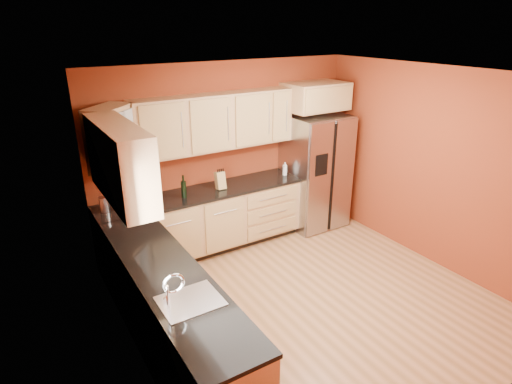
% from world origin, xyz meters
% --- Properties ---
extents(floor, '(4.00, 4.00, 0.00)m').
position_xyz_m(floor, '(0.00, 0.00, 0.00)').
color(floor, olive).
rests_on(floor, ground).
extents(ceiling, '(4.00, 4.00, 0.00)m').
position_xyz_m(ceiling, '(0.00, 0.00, 2.60)').
color(ceiling, silver).
rests_on(ceiling, wall_back).
extents(wall_back, '(4.00, 0.04, 2.60)m').
position_xyz_m(wall_back, '(0.00, 2.00, 1.30)').
color(wall_back, maroon).
rests_on(wall_back, floor).
extents(wall_front, '(4.00, 0.04, 2.60)m').
position_xyz_m(wall_front, '(0.00, -2.00, 1.30)').
color(wall_front, maroon).
rests_on(wall_front, floor).
extents(wall_left, '(0.04, 4.00, 2.60)m').
position_xyz_m(wall_left, '(-2.00, 0.00, 1.30)').
color(wall_left, maroon).
rests_on(wall_left, floor).
extents(wall_right, '(0.04, 4.00, 2.60)m').
position_xyz_m(wall_right, '(2.00, 0.00, 1.30)').
color(wall_right, maroon).
rests_on(wall_right, floor).
extents(base_cabinets_back, '(2.90, 0.60, 0.88)m').
position_xyz_m(base_cabinets_back, '(-0.55, 1.70, 0.44)').
color(base_cabinets_back, '#AC8253').
rests_on(base_cabinets_back, floor).
extents(base_cabinets_left, '(0.60, 2.80, 0.88)m').
position_xyz_m(base_cabinets_left, '(-1.70, 0.00, 0.44)').
color(base_cabinets_left, '#AC8253').
rests_on(base_cabinets_left, floor).
extents(countertop_back, '(2.90, 0.62, 0.04)m').
position_xyz_m(countertop_back, '(-0.55, 1.69, 0.90)').
color(countertop_back, black).
rests_on(countertop_back, base_cabinets_back).
extents(countertop_left, '(0.62, 2.80, 0.04)m').
position_xyz_m(countertop_left, '(-1.69, 0.00, 0.90)').
color(countertop_left, black).
rests_on(countertop_left, base_cabinets_left).
extents(upper_cabinets_back, '(2.30, 0.33, 0.75)m').
position_xyz_m(upper_cabinets_back, '(-0.25, 1.83, 1.83)').
color(upper_cabinets_back, '#AC8253').
rests_on(upper_cabinets_back, wall_back).
extents(upper_cabinets_left, '(0.33, 1.35, 0.75)m').
position_xyz_m(upper_cabinets_left, '(-1.83, 0.72, 1.83)').
color(upper_cabinets_left, '#AC8253').
rests_on(upper_cabinets_left, wall_left).
extents(corner_upper_cabinet, '(0.67, 0.67, 0.75)m').
position_xyz_m(corner_upper_cabinet, '(-1.67, 1.67, 1.83)').
color(corner_upper_cabinet, '#AC8253').
rests_on(corner_upper_cabinet, wall_back).
extents(over_fridge_cabinet, '(0.92, 0.60, 0.40)m').
position_xyz_m(over_fridge_cabinet, '(1.35, 1.70, 2.05)').
color(over_fridge_cabinet, '#AC8253').
rests_on(over_fridge_cabinet, wall_back).
extents(refrigerator, '(0.90, 0.75, 1.78)m').
position_xyz_m(refrigerator, '(1.35, 1.62, 0.89)').
color(refrigerator, silver).
rests_on(refrigerator, floor).
extents(window, '(0.03, 0.90, 1.00)m').
position_xyz_m(window, '(-1.98, -0.50, 1.55)').
color(window, white).
rests_on(window, wall_left).
extents(sink_faucet, '(0.50, 0.42, 0.30)m').
position_xyz_m(sink_faucet, '(-1.69, -0.50, 1.07)').
color(sink_faucet, white).
rests_on(sink_faucet, countertop_left).
extents(canister_left, '(0.13, 0.13, 0.19)m').
position_xyz_m(canister_left, '(-1.60, 1.64, 1.01)').
color(canister_left, silver).
rests_on(canister_left, countertop_back).
extents(canister_right, '(0.15, 0.15, 0.20)m').
position_xyz_m(canister_right, '(-1.85, 1.71, 1.02)').
color(canister_right, silver).
rests_on(canister_right, countertop_back).
extents(wine_bottle_a, '(0.09, 0.09, 0.32)m').
position_xyz_m(wine_bottle_a, '(-1.65, 1.70, 1.08)').
color(wine_bottle_a, black).
rests_on(wine_bottle_a, countertop_back).
extents(wine_bottle_b, '(0.08, 0.08, 0.31)m').
position_xyz_m(wine_bottle_b, '(-0.84, 1.64, 1.07)').
color(wine_bottle_b, black).
rests_on(wine_bottle_b, countertop_back).
extents(knife_block, '(0.12, 0.11, 0.24)m').
position_xyz_m(knife_block, '(-0.29, 1.67, 1.04)').
color(knife_block, tan).
rests_on(knife_block, countertop_back).
extents(soap_dispenser, '(0.08, 0.08, 0.20)m').
position_xyz_m(soap_dispenser, '(0.80, 1.67, 1.02)').
color(soap_dispenser, white).
rests_on(soap_dispenser, countertop_back).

